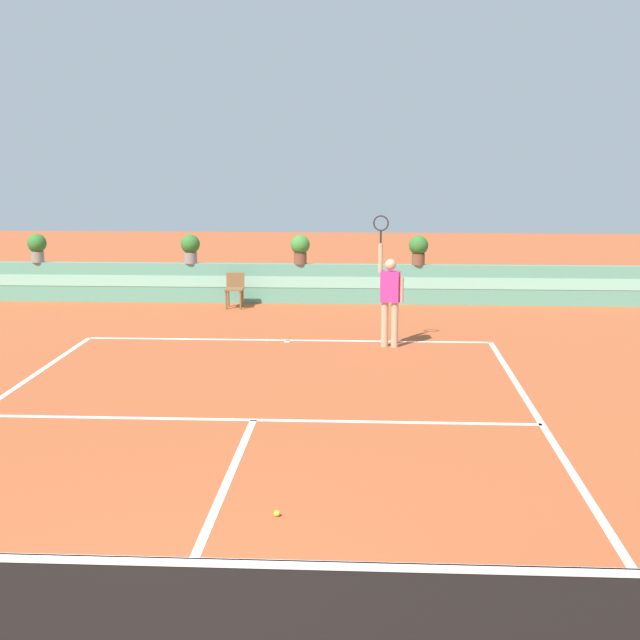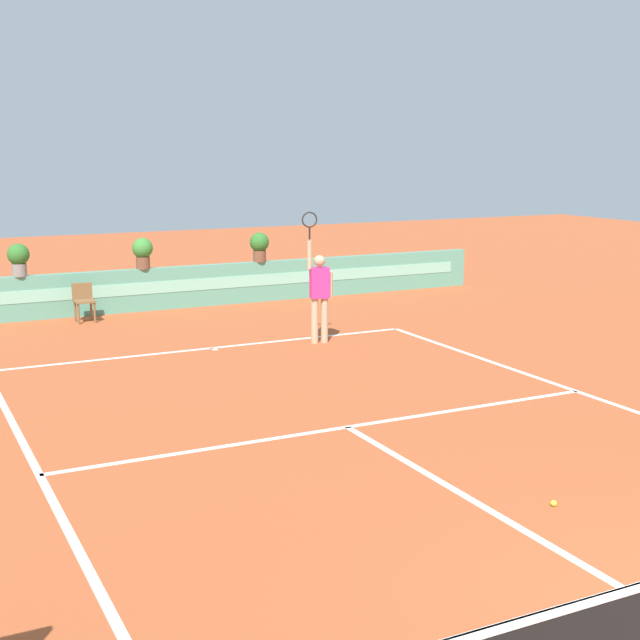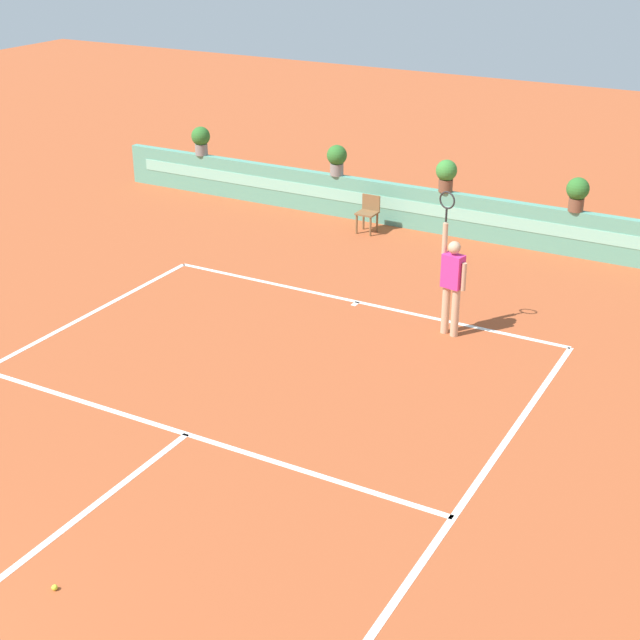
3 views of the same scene
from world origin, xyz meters
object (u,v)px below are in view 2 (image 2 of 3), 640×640
tennis_ball_near_baseline (554,503)px  potted_plant_right (259,245)px  ball_kid_chair (84,300)px  potted_plant_left (19,258)px  potted_plant_centre (143,251)px  tennis_player (319,290)px

tennis_ball_near_baseline → potted_plant_right: bearing=80.7°
ball_kid_chair → potted_plant_left: potted_plant_left is taller
tennis_ball_near_baseline → potted_plant_centre: size_ratio=0.09×
potted_plant_right → ball_kid_chair: bearing=-170.8°
ball_kid_chair → tennis_ball_near_baseline: (2.32, -12.67, -0.44)m
potted_plant_centre → potted_plant_right: bearing=0.0°
tennis_ball_near_baseline → potted_plant_left: 13.93m
tennis_player → potted_plant_centre: (-2.13, 4.99, 0.36)m
ball_kid_chair → tennis_player: tennis_player is taller
potted_plant_centre → potted_plant_left: bearing=180.0°
tennis_ball_near_baseline → potted_plant_left: potted_plant_left is taller
ball_kid_chair → potted_plant_centre: 1.96m
tennis_player → potted_plant_left: size_ratio=3.57×
tennis_ball_near_baseline → potted_plant_right: potted_plant_right is taller
tennis_player → potted_plant_left: tennis_player is taller
tennis_player → potted_plant_centre: tennis_player is taller
ball_kid_chair → potted_plant_left: 1.70m
potted_plant_left → ball_kid_chair: bearing=-31.0°
tennis_ball_near_baseline → potted_plant_right: size_ratio=0.09×
ball_kid_chair → tennis_ball_near_baseline: 12.89m
tennis_ball_near_baseline → potted_plant_centre: 13.49m
tennis_player → potted_plant_left: 7.01m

